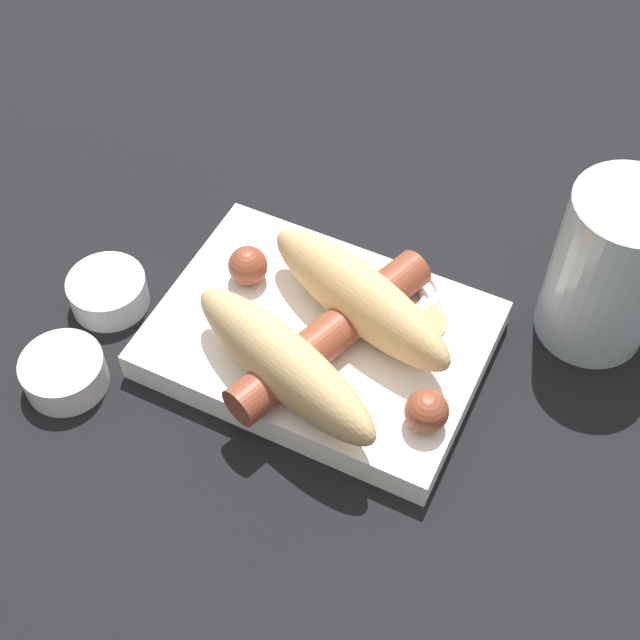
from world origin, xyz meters
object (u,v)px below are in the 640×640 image
at_px(condiment_cup_far, 65,374).
at_px(drink_glass, 609,269).
at_px(condiment_cup_near, 109,293).
at_px(sausage, 332,334).
at_px(bread_roll, 319,328).
at_px(food_tray, 320,339).

height_order(condiment_cup_far, drink_glass, drink_glass).
height_order(condiment_cup_near, drink_glass, drink_glass).
bearing_deg(sausage, condiment_cup_far, 30.29).
bearing_deg(condiment_cup_far, bread_roll, -151.03).
xyz_separation_m(bread_roll, drink_glass, (-0.15, -0.12, 0.01)).
bearing_deg(drink_glass, food_tray, 32.36).
height_order(sausage, condiment_cup_far, sausage).
relative_size(sausage, condiment_cup_near, 3.27).
xyz_separation_m(condiment_cup_near, drink_glass, (-0.31, -0.13, 0.05)).
xyz_separation_m(bread_roll, condiment_cup_near, (0.16, 0.01, -0.04)).
relative_size(food_tray, condiment_cup_near, 3.92).
relative_size(sausage, condiment_cup_far, 3.27).
xyz_separation_m(food_tray, bread_roll, (-0.01, 0.02, 0.04)).
relative_size(bread_roll, condiment_cup_near, 3.27).
bearing_deg(condiment_cup_near, sausage, -173.47).
xyz_separation_m(sausage, condiment_cup_far, (0.15, 0.09, -0.03)).
relative_size(food_tray, drink_glass, 1.80).
bearing_deg(condiment_cup_far, condiment_cup_near, -79.47).
bearing_deg(condiment_cup_near, condiment_cup_far, 100.53).
distance_m(condiment_cup_near, drink_glass, 0.34).
distance_m(condiment_cup_far, drink_glass, 0.36).
xyz_separation_m(sausage, condiment_cup_near, (0.17, 0.02, -0.03)).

